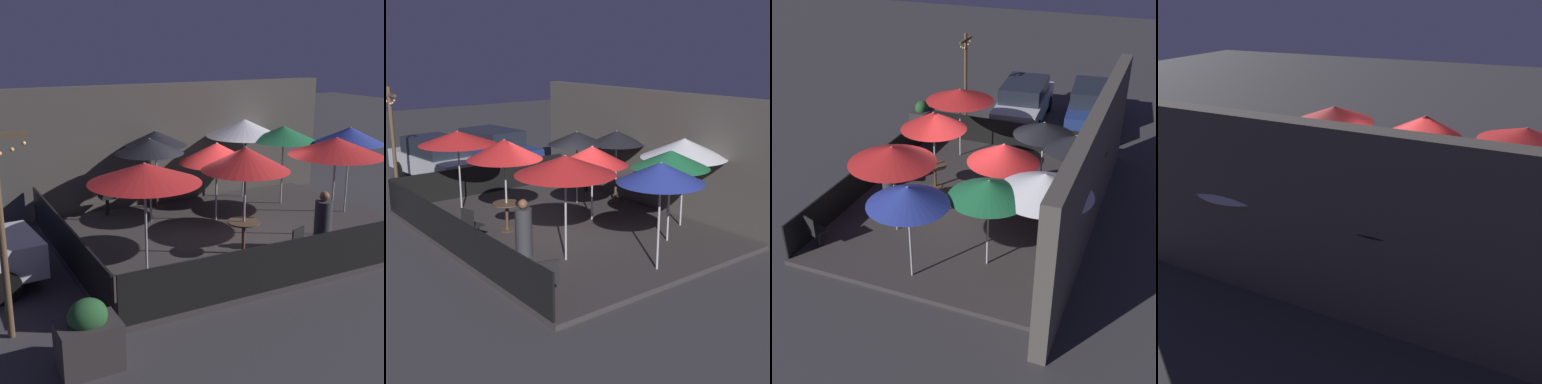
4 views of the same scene
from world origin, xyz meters
The scene contains 23 objects.
ground_plane centered at (0.00, 0.00, 0.00)m, with size 60.00×60.00×0.00m, color #383538.
patio_deck centered at (0.00, 0.00, 0.06)m, with size 8.61×6.39×0.12m.
building_wall centered at (0.00, 3.42, 1.79)m, with size 10.21×0.36×3.58m.
fence_front centered at (0.00, -3.15, 0.59)m, with size 8.41×0.05×0.95m.
fence_side_left centered at (-4.26, 0.00, 0.59)m, with size 0.05×6.19×0.95m.
patio_umbrella_0 centered at (-0.57, -1.32, 2.30)m, with size 1.95×1.95×2.44m.
patio_umbrella_1 centered at (-0.90, 2.77, 2.14)m, with size 1.74×1.74×2.23m.
patio_umbrella_2 centered at (0.07, 1.04, 1.95)m, with size 1.99×1.99×2.09m.
patio_umbrella_3 centered at (-2.98, -1.47, 2.29)m, with size 2.24×2.24×2.37m.
patio_umbrella_4 centered at (2.53, 1.48, 2.20)m, with size 1.91×1.91×2.30m.
patio_umbrella_5 centered at (2.00, -1.28, 2.34)m, with size 2.26×2.26×2.43m.
patio_umbrella_6 centered at (1.93, 2.63, 2.25)m, with size 2.29×2.29×2.39m.
patio_umbrella_7 centered at (3.64, -0.01, 2.29)m, with size 1.87×1.87×2.39m.
patio_umbrella_8 centered at (-1.52, 1.73, 2.15)m, with size 1.78×1.78×2.22m.
dining_table_0 centered at (-0.57, -1.32, 0.71)m, with size 0.73×0.73×0.76m.
dining_table_1 centered at (-0.90, 2.77, 0.68)m, with size 0.77×0.77×0.72m.
patio_chair_0 centered at (3.49, -2.80, 0.61)m, with size 0.51×0.51×0.91m.
patio_chair_1 centered at (-2.45, 2.77, 0.65)m, with size 0.40×0.40×0.96m.
patio_chair_2 centered at (-0.15, -2.55, 0.64)m, with size 0.51×0.51×0.95m.
patron_0 centered at (1.20, -1.89, 0.73)m, with size 0.55×0.55×1.36m.
light_post centered at (-5.81, -2.39, 2.03)m, with size 1.10×0.12×3.61m.
parked_car_0 centered at (-7.16, -0.43, 0.85)m, with size 4.64×2.08×1.62m.
parked_car_1 centered at (-7.69, 2.17, 0.85)m, with size 4.59×2.17×1.62m.
Camera 2 is at (11.18, -7.97, 4.85)m, focal length 50.00 mm.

